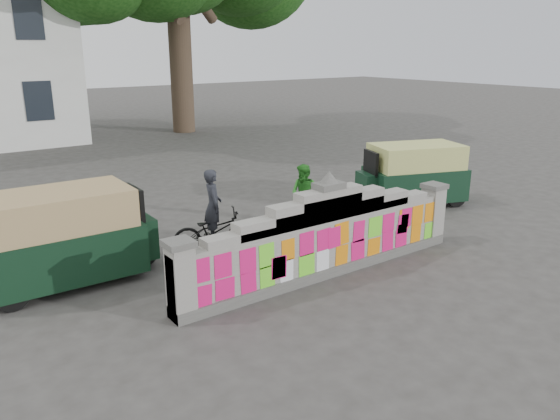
{
  "coord_description": "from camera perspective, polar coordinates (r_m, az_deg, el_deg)",
  "views": [
    {
      "loc": [
        -6.38,
        -7.24,
        4.18
      ],
      "look_at": [
        -0.37,
        1.0,
        1.1
      ],
      "focal_mm": 35.0,
      "sensor_mm": 36.0,
      "label": 1
    }
  ],
  "objects": [
    {
      "name": "cyclist_rider",
      "position": [
        11.44,
        -6.97,
        -0.71
      ],
      "size": [
        0.53,
        0.65,
        1.52
      ],
      "primitive_type": "imported",
      "rotation": [
        0.0,
        0.0,
        1.22
      ],
      "color": "#22232A",
      "rests_on": "ground"
    },
    {
      "name": "pedestrian",
      "position": [
        13.06,
        2.55,
        1.54
      ],
      "size": [
        0.74,
        0.85,
        1.49
      ],
      "primitive_type": "imported",
      "rotation": [
        0.0,
        0.0,
        -1.29
      ],
      "color": "#287E22",
      "rests_on": "ground"
    },
    {
      "name": "rickshaw_left",
      "position": [
        10.53,
        -21.46,
        -2.55
      ],
      "size": [
        3.15,
        1.5,
        1.73
      ],
      "rotation": [
        0.0,
        0.0,
        -0.02
      ],
      "color": "black",
      "rests_on": "ground"
    },
    {
      "name": "rickshaw_right",
      "position": [
        15.22,
        13.67,
        3.71
      ],
      "size": [
        3.06,
        2.16,
        1.65
      ],
      "rotation": [
        0.0,
        0.0,
        2.8
      ],
      "color": "black",
      "rests_on": "ground"
    },
    {
      "name": "parapet_wall",
      "position": [
        10.23,
        5.01,
        -2.84
      ],
      "size": [
        6.48,
        0.44,
        2.01
      ],
      "color": "#4C4C49",
      "rests_on": "ground"
    },
    {
      "name": "cyclist_bike",
      "position": [
        11.54,
        -6.92,
        -2.19
      ],
      "size": [
        1.81,
        1.15,
        0.9
      ],
      "primitive_type": "imported",
      "rotation": [
        0.0,
        0.0,
        1.22
      ],
      "color": "black",
      "rests_on": "ground"
    },
    {
      "name": "ground",
      "position": [
        10.51,
        4.89,
        -6.68
      ],
      "size": [
        100.0,
        100.0,
        0.0
      ],
      "primitive_type": "plane",
      "color": "#383533",
      "rests_on": "ground"
    }
  ]
}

